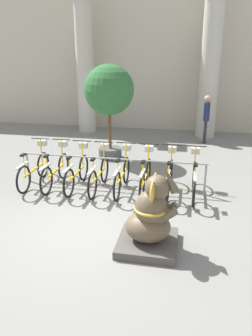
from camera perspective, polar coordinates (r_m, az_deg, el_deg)
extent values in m
plane|color=slate|center=(6.39, -6.73, -10.15)|extent=(60.00, 60.00, 0.00)
cube|color=#BCB29E|center=(13.97, 4.06, 19.02)|extent=(20.00, 0.20, 6.00)
cylinder|color=#BCB7A8|center=(13.53, -7.08, 16.78)|extent=(0.72, 0.72, 5.00)
cylinder|color=#BCB7A8|center=(12.88, 14.40, 16.19)|extent=(0.72, 0.72, 5.00)
cylinder|color=gray|center=(8.69, -16.69, 0.11)|extent=(0.05, 0.05, 0.75)
cylinder|color=gray|center=(7.74, 13.60, -2.02)|extent=(0.05, 0.05, 0.75)
cylinder|color=gray|center=(7.80, -2.48, 1.65)|extent=(4.50, 0.04, 0.04)
torus|color=black|center=(8.88, -14.22, 0.53)|extent=(0.05, 0.68, 0.68)
torus|color=black|center=(7.99, -17.40, -1.95)|extent=(0.05, 0.68, 0.68)
cube|color=yellow|center=(8.42, -15.76, -0.33)|extent=(0.04, 0.97, 0.04)
cube|color=#BCBCBC|center=(7.88, -17.66, 0.44)|extent=(0.06, 0.56, 0.03)
cylinder|color=yellow|center=(7.98, -17.27, 0.16)|extent=(0.03, 0.03, 0.56)
cube|color=black|center=(7.89, -17.48, 2.19)|extent=(0.08, 0.18, 0.04)
cylinder|color=yellow|center=(8.74, -14.53, 2.68)|extent=(0.03, 0.03, 0.72)
cylinder|color=black|center=(8.64, -14.73, 4.97)|extent=(0.48, 0.03, 0.03)
cube|color=#BCBCBC|center=(8.76, -14.37, 4.26)|extent=(0.20, 0.16, 0.14)
torus|color=black|center=(8.68, -10.83, 0.35)|extent=(0.05, 0.68, 0.68)
torus|color=black|center=(7.77, -13.70, -2.22)|extent=(0.05, 0.68, 0.68)
cube|color=yellow|center=(8.20, -12.21, -0.54)|extent=(0.04, 0.97, 0.04)
cube|color=#BCBCBC|center=(7.65, -13.91, 0.23)|extent=(0.06, 0.56, 0.03)
cylinder|color=yellow|center=(7.76, -13.56, -0.05)|extent=(0.03, 0.03, 0.56)
cube|color=black|center=(7.67, -13.74, 2.04)|extent=(0.08, 0.18, 0.04)
cylinder|color=yellow|center=(8.54, -11.08, 2.55)|extent=(0.03, 0.03, 0.72)
cylinder|color=black|center=(8.44, -11.24, 4.89)|extent=(0.48, 0.03, 0.03)
cube|color=#BCBCBC|center=(8.56, -10.93, 4.16)|extent=(0.20, 0.16, 0.14)
torus|color=black|center=(8.47, -7.39, 0.06)|extent=(0.05, 0.68, 0.68)
torus|color=black|center=(7.54, -9.91, -2.63)|extent=(0.05, 0.68, 0.68)
cube|color=yellow|center=(7.99, -8.59, -0.87)|extent=(0.04, 0.97, 0.04)
cube|color=#BCBCBC|center=(7.41, -10.07, -0.10)|extent=(0.06, 0.56, 0.03)
cylinder|color=yellow|center=(7.53, -9.77, -0.39)|extent=(0.03, 0.03, 0.56)
cube|color=black|center=(7.43, -9.90, 1.76)|extent=(0.08, 0.18, 0.04)
cylinder|color=yellow|center=(8.32, -7.58, 2.31)|extent=(0.03, 0.03, 0.72)
cylinder|color=black|center=(8.22, -7.69, 4.71)|extent=(0.48, 0.03, 0.03)
cube|color=#BCBCBC|center=(8.35, -7.43, 3.96)|extent=(0.20, 0.16, 0.14)
torus|color=black|center=(8.32, -3.75, -0.20)|extent=(0.05, 0.68, 0.68)
torus|color=black|center=(7.36, -5.87, -2.99)|extent=(0.05, 0.68, 0.68)
cube|color=yellow|center=(7.82, -4.75, -1.17)|extent=(0.04, 0.97, 0.04)
cube|color=#BCBCBC|center=(7.23, -5.96, -0.40)|extent=(0.06, 0.56, 0.03)
cylinder|color=yellow|center=(7.35, -5.72, -0.70)|extent=(0.03, 0.03, 0.56)
cube|color=black|center=(7.25, -5.80, 1.51)|extent=(0.08, 0.18, 0.04)
cylinder|color=yellow|center=(8.16, -3.88, 2.09)|extent=(0.03, 0.03, 0.72)
cylinder|color=black|center=(8.06, -3.94, 4.54)|extent=(0.48, 0.03, 0.03)
cube|color=#BCBCBC|center=(8.19, -3.73, 3.77)|extent=(0.20, 0.16, 0.14)
torus|color=black|center=(8.23, 0.06, -0.39)|extent=(0.05, 0.68, 0.68)
torus|color=black|center=(7.26, -1.57, -3.23)|extent=(0.05, 0.68, 0.68)
cube|color=yellow|center=(7.72, -0.71, -1.38)|extent=(0.04, 0.97, 0.04)
cube|color=#BCBCBC|center=(7.13, -1.60, -0.62)|extent=(0.06, 0.56, 0.03)
cylinder|color=yellow|center=(7.24, -1.42, -0.91)|extent=(0.03, 0.03, 0.56)
cube|color=black|center=(7.14, -1.44, 1.32)|extent=(0.08, 0.18, 0.04)
cylinder|color=yellow|center=(8.07, 0.00, 1.93)|extent=(0.03, 0.03, 0.72)
cylinder|color=black|center=(7.97, 0.00, 4.40)|extent=(0.48, 0.03, 0.03)
cube|color=#BCBCBC|center=(8.10, 0.14, 3.63)|extent=(0.20, 0.16, 0.14)
torus|color=black|center=(8.15, 3.91, -0.64)|extent=(0.05, 0.68, 0.68)
torus|color=black|center=(7.17, 2.79, -3.56)|extent=(0.05, 0.68, 0.68)
cube|color=yellow|center=(7.63, 3.39, -1.66)|extent=(0.04, 0.97, 0.04)
cube|color=#BCBCBC|center=(7.03, 2.83, -0.92)|extent=(0.06, 0.56, 0.03)
cylinder|color=yellow|center=(7.15, 2.94, -1.21)|extent=(0.03, 0.03, 0.56)
cube|color=black|center=(7.05, 2.98, 1.05)|extent=(0.08, 0.18, 0.04)
cylinder|color=yellow|center=(7.99, 3.93, 1.69)|extent=(0.03, 0.03, 0.72)
cylinder|color=black|center=(7.89, 3.99, 4.19)|extent=(0.48, 0.03, 0.03)
cube|color=#BCBCBC|center=(8.02, 4.06, 3.41)|extent=(0.20, 0.16, 0.14)
torus|color=black|center=(8.13, 7.83, -0.83)|extent=(0.05, 0.68, 0.68)
torus|color=black|center=(7.14, 7.25, -3.78)|extent=(0.05, 0.68, 0.68)
cube|color=yellow|center=(7.62, 7.58, -1.86)|extent=(0.04, 0.97, 0.04)
cube|color=#BCBCBC|center=(7.01, 7.38, -1.14)|extent=(0.06, 0.56, 0.03)
cylinder|color=yellow|center=(7.13, 7.41, -1.42)|extent=(0.03, 0.03, 0.56)
cube|color=black|center=(7.03, 7.52, 0.84)|extent=(0.08, 0.18, 0.04)
cylinder|color=yellow|center=(7.97, 7.93, 1.50)|extent=(0.03, 0.03, 0.72)
cylinder|color=black|center=(7.87, 8.05, 4.00)|extent=(0.48, 0.03, 0.03)
cube|color=#BCBCBC|center=(8.00, 8.05, 3.23)|extent=(0.20, 0.16, 0.14)
torus|color=black|center=(8.13, 11.75, -1.08)|extent=(0.05, 0.68, 0.68)
torus|color=black|center=(7.14, 11.72, -4.07)|extent=(0.05, 0.68, 0.68)
cube|color=yellow|center=(7.61, 11.76, -2.13)|extent=(0.04, 0.97, 0.04)
cube|color=#BCBCBC|center=(7.01, 11.92, -1.43)|extent=(0.06, 0.56, 0.03)
cylinder|color=yellow|center=(7.13, 11.88, -1.71)|extent=(0.03, 0.03, 0.56)
cube|color=black|center=(7.02, 12.05, 0.55)|extent=(0.08, 0.18, 0.04)
cylinder|color=yellow|center=(7.97, 11.92, 1.25)|extent=(0.03, 0.03, 0.72)
cylinder|color=black|center=(7.87, 12.11, 3.75)|extent=(0.48, 0.03, 0.03)
cube|color=#BCBCBC|center=(8.00, 12.03, 2.98)|extent=(0.20, 0.16, 0.14)
cube|color=#4C4742|center=(5.75, 3.75, -12.88)|extent=(0.99, 0.99, 0.15)
ellipsoid|color=brown|center=(5.59, 3.83, -10.10)|extent=(0.77, 0.68, 0.50)
ellipsoid|color=brown|center=(5.42, 4.39, -7.04)|extent=(0.54, 0.50, 0.63)
sphere|color=brown|center=(5.25, 5.47, -3.37)|extent=(0.41, 0.41, 0.41)
ellipsoid|color=#B79333|center=(5.44, 5.13, -2.50)|extent=(0.08, 0.29, 0.34)
ellipsoid|color=#B79333|center=(5.07, 4.62, -4.21)|extent=(0.08, 0.29, 0.34)
cone|color=brown|center=(5.17, 7.53, -1.74)|extent=(0.35, 0.14, 0.51)
cylinder|color=brown|center=(5.53, 7.09, -7.34)|extent=(0.40, 0.14, 0.36)
cylinder|color=brown|center=(5.33, 6.89, -8.43)|extent=(0.40, 0.14, 0.36)
torus|color=#B79333|center=(5.42, 4.39, -7.04)|extent=(0.57, 0.57, 0.05)
cylinder|color=#28282D|center=(12.31, 13.58, 6.28)|extent=(0.11, 0.11, 0.83)
cylinder|color=#28282D|center=(12.15, 13.60, 6.10)|extent=(0.11, 0.11, 0.83)
cube|color=#1E284C|center=(12.08, 13.87, 9.55)|extent=(0.20, 0.32, 0.63)
sphere|color=tan|center=(12.02, 14.04, 11.64)|extent=(0.23, 0.23, 0.23)
cylinder|color=#1E284C|center=(12.28, 13.85, 9.85)|extent=(0.07, 0.07, 0.56)
cylinder|color=#1E284C|center=(11.88, 13.91, 9.53)|extent=(0.07, 0.07, 0.56)
cylinder|color=#4C4C4C|center=(10.25, -2.78, 2.64)|extent=(0.71, 0.71, 0.31)
cylinder|color=brown|center=(10.06, -2.85, 6.73)|extent=(0.10, 0.10, 1.19)
sphere|color=#2D6633|center=(9.86, -2.97, 13.44)|extent=(1.48, 1.48, 1.48)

